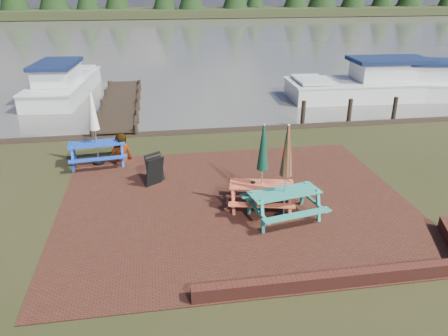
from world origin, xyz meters
TOP-DOWN VIEW (x-y plane):
  - ground at (0.00, 0.00)m, footprint 120.00×120.00m
  - paving at (0.00, 1.00)m, footprint 9.00×7.50m
  - brick_wall at (2.15, -2.42)m, footprint 6.21×1.79m
  - water at (0.00, 37.00)m, footprint 120.00×60.00m
  - picnic_table_teal at (1.01, 0.07)m, footprint 1.98×1.83m
  - picnic_table_red at (0.60, 0.67)m, footprint 1.88×1.75m
  - picnic_table_blue at (-3.80, 4.30)m, footprint 1.86×1.69m
  - chalkboard at (-2.05, 2.53)m, footprint 0.56×0.76m
  - jetty at (-3.50, 11.28)m, footprint 1.76×9.08m
  - boat_jetty at (-6.55, 14.33)m, footprint 3.07×7.31m
  - boat_near at (8.97, 11.52)m, footprint 8.25×3.16m
  - boat_far at (11.38, 11.17)m, footprint 7.01×3.57m
  - person at (-3.08, 4.41)m, footprint 0.79×0.64m

SIDE VIEW (x-z plane):
  - ground at x=0.00m, z-range 0.00..0.00m
  - water at x=0.00m, z-range -0.01..0.01m
  - paving at x=0.00m, z-range 0.00..0.02m
  - jetty at x=-3.50m, z-range -0.39..0.61m
  - brick_wall at x=2.15m, z-range 0.00..0.30m
  - boat_jetty at x=-6.55m, z-range -0.61..1.45m
  - boat_far at x=11.38m, z-range -0.62..1.47m
  - chalkboard at x=-2.05m, z-range 0.01..0.88m
  - boat_near at x=8.97m, z-range -0.64..1.56m
  - picnic_table_red at x=0.60m, z-range -0.33..1.89m
  - picnic_table_blue at x=-3.80m, z-range -0.35..2.01m
  - picnic_table_teal at x=1.01m, z-range -0.36..2.02m
  - person at x=-3.08m, z-range 0.00..1.89m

